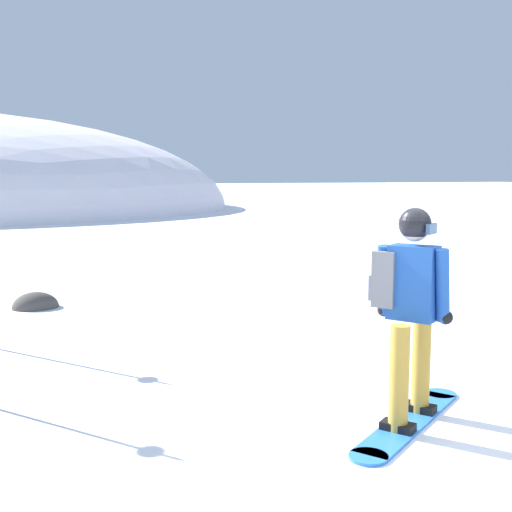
# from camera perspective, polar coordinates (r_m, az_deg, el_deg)

# --- Properties ---
(ground_plane) EXTENTS (300.00, 300.00, 0.00)m
(ground_plane) POSITION_cam_1_polar(r_m,az_deg,el_deg) (5.16, 16.77, -15.49)
(ground_plane) COLOR white
(snowboarder_main) EXTENTS (1.61, 1.10, 1.71)m
(snowboarder_main) POSITION_cam_1_polar(r_m,az_deg,el_deg) (5.19, 13.35, -4.63)
(snowboarder_main) COLOR blue
(snowboarder_main) RESTS_ON ground
(rock_mid) EXTENTS (0.68, 0.58, 0.48)m
(rock_mid) POSITION_cam_1_polar(r_m,az_deg,el_deg) (10.17, -18.92, -4.36)
(rock_mid) COLOR #4C4742
(rock_mid) RESTS_ON ground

